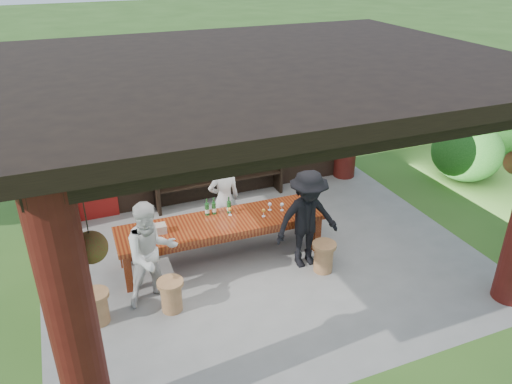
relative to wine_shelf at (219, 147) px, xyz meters
name	(u,v)px	position (x,y,z in m)	size (l,w,h in m)	color
ground	(265,259)	(0.00, -2.45, -1.22)	(90.00, 90.00, 0.00)	#2D5119
pavilion	(255,138)	(-0.02, -2.02, 0.91)	(7.50, 6.00, 3.60)	slate
wine_shelf	(219,147)	(0.00, 0.00, 0.00)	(2.78, 0.42, 2.44)	black
tasting_table	(221,227)	(-0.67, -2.11, -0.59)	(3.59, 1.01, 0.75)	#591A0C
stool_near_left	(171,295)	(-1.83, -3.15, -0.95)	(0.40, 0.40, 0.53)	brown
stool_near_right	(324,256)	(0.79, -3.12, -0.94)	(0.41, 0.41, 0.54)	brown
stool_far_left	(97,307)	(-2.89, -3.01, -0.94)	(0.40, 0.40, 0.53)	brown
host	(224,199)	(-0.39, -1.46, -0.43)	(0.58, 0.38, 1.60)	beige
guest_woman	(151,254)	(-2.00, -2.82, -0.37)	(0.83, 0.64, 1.70)	silver
guest_man	(307,220)	(0.61, -2.82, -0.34)	(1.14, 0.65, 1.76)	black
table_bottles	(217,206)	(-0.66, -1.84, -0.32)	(0.46, 0.15, 0.31)	#194C1E
table_glasses	(261,209)	(0.08, -2.11, -0.40)	(0.98, 0.33, 0.15)	silver
napkin_basket	(158,229)	(-1.75, -2.08, -0.40)	(0.26, 0.18, 0.14)	#BF6672
shrubs	(392,189)	(3.02, -1.88, -0.67)	(15.74, 9.16, 1.36)	#194C14
trees	(438,42)	(3.76, -1.70, 2.14)	(20.57, 10.63, 4.80)	#3F2819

